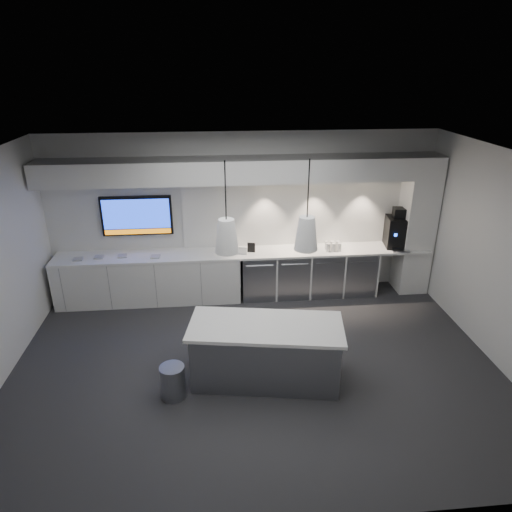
{
  "coord_description": "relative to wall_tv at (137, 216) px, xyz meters",
  "views": [
    {
      "loc": [
        -0.51,
        -5.47,
        4.08
      ],
      "look_at": [
        0.11,
        1.1,
        1.27
      ],
      "focal_mm": 32.0,
      "sensor_mm": 36.0,
      "label": 1
    }
  ],
  "objects": [
    {
      "name": "fridge_unit_b",
      "position": [
        2.78,
        -0.27,
        -1.13
      ],
      "size": [
        0.6,
        0.61,
        0.85
      ],
      "primitive_type": "cube",
      "color": "gray",
      "rests_on": "floor"
    },
    {
      "name": "bin",
      "position": [
        0.76,
        -3.0,
        -1.33
      ],
      "size": [
        0.42,
        0.42,
        0.46
      ],
      "primitive_type": "cylinder",
      "rotation": [
        0.0,
        0.0,
        -0.34
      ],
      "color": "gray",
      "rests_on": "floor"
    },
    {
      "name": "left_base_cabinets",
      "position": [
        0.15,
        -0.27,
        -1.13
      ],
      "size": [
        3.3,
        0.63,
        0.86
      ],
      "primitive_type": "cube",
      "color": "white",
      "rests_on": "floor"
    },
    {
      "name": "tray_b",
      "position": [
        -0.68,
        -0.3,
        -0.65
      ],
      "size": [
        0.16,
        0.16,
        0.02
      ],
      "primitive_type": "cube",
      "rotation": [
        0.0,
        0.0,
        -0.01
      ],
      "color": "#A9A9A9",
      "rests_on": "back_counter"
    },
    {
      "name": "column",
      "position": [
        5.1,
        -0.25,
        -0.26
      ],
      "size": [
        0.55,
        0.55,
        2.6
      ],
      "primitive_type": "cube",
      "color": "white",
      "rests_on": "floor"
    },
    {
      "name": "tray_c",
      "position": [
        -0.27,
        -0.29,
        -0.65
      ],
      "size": [
        0.18,
        0.18,
        0.02
      ],
      "primitive_type": "cube",
      "rotation": [
        0.0,
        0.0,
        0.14
      ],
      "color": "#A9A9A9",
      "rests_on": "back_counter"
    },
    {
      "name": "island",
      "position": [
        2.01,
        -2.76,
        -1.12
      ],
      "size": [
        2.17,
        1.2,
        0.87
      ],
      "rotation": [
        0.0,
        0.0,
        -0.16
      ],
      "color": "gray",
      "rests_on": "floor"
    },
    {
      "name": "tray_d",
      "position": [
        0.31,
        -0.37,
        -0.65
      ],
      "size": [
        0.17,
        0.17,
        0.02
      ],
      "primitive_type": "cube",
      "rotation": [
        0.0,
        0.0,
        -0.05
      ],
      "color": "#A9A9A9",
      "rests_on": "back_counter"
    },
    {
      "name": "pendant_right",
      "position": [
        2.5,
        -2.76,
        0.59
      ],
      "size": [
        0.3,
        0.3,
        1.12
      ],
      "color": "white",
      "rests_on": "ceiling"
    },
    {
      "name": "fridge_unit_a",
      "position": [
        2.15,
        -0.27,
        -1.13
      ],
      "size": [
        0.6,
        0.61,
        0.85
      ],
      "primitive_type": "cube",
      "color": "gray",
      "rests_on": "floor"
    },
    {
      "name": "pendant_left",
      "position": [
        1.52,
        -2.76,
        0.59
      ],
      "size": [
        0.3,
        0.3,
        1.12
      ],
      "color": "white",
      "rests_on": "ceiling"
    },
    {
      "name": "soffit",
      "position": [
        1.9,
        -0.25,
        0.84
      ],
      "size": [
        6.9,
        0.6,
        0.4
      ],
      "primitive_type": "cube",
      "color": "white",
      "rests_on": "wall_back"
    },
    {
      "name": "backsplash",
      "position": [
        3.1,
        0.03,
        -0.01
      ],
      "size": [
        4.6,
        0.03,
        1.3
      ],
      "primitive_type": "cube",
      "color": "white",
      "rests_on": "wall_back"
    },
    {
      "name": "back_counter",
      "position": [
        1.9,
        -0.27,
        -0.68
      ],
      "size": [
        6.8,
        0.65,
        0.04
      ],
      "primitive_type": "cube",
      "color": "white",
      "rests_on": "left_base_cabinets"
    },
    {
      "name": "sign_white",
      "position": [
        1.85,
        -0.38,
        -0.59
      ],
      "size": [
        0.18,
        0.06,
        0.14
      ],
      "primitive_type": "cube",
      "rotation": [
        0.0,
        0.0,
        -0.23
      ],
      "color": "white",
      "rests_on": "back_counter"
    },
    {
      "name": "wall_back",
      "position": [
        1.9,
        0.05,
        -0.06
      ],
      "size": [
        7.0,
        0.0,
        7.0
      ],
      "primitive_type": "plane",
      "rotation": [
        1.57,
        0.0,
        0.0
      ],
      "color": "silver",
      "rests_on": "floor"
    },
    {
      "name": "sign_black",
      "position": [
        2.02,
        -0.29,
        -0.57
      ],
      "size": [
        0.14,
        0.05,
        0.18
      ],
      "primitive_type": "cube",
      "rotation": [
        0.0,
        0.0,
        -0.24
      ],
      "color": "black",
      "rests_on": "back_counter"
    },
    {
      "name": "floor",
      "position": [
        1.9,
        -2.45,
        -1.56
      ],
      "size": [
        7.0,
        7.0,
        0.0
      ],
      "primitive_type": "plane",
      "color": "#2C2C2F",
      "rests_on": "ground"
    },
    {
      "name": "wall_front",
      "position": [
        1.9,
        -4.95,
        -0.06
      ],
      "size": [
        7.0,
        0.0,
        7.0
      ],
      "primitive_type": "plane",
      "rotation": [
        -1.57,
        0.0,
        0.0
      ],
      "color": "silver",
      "rests_on": "floor"
    },
    {
      "name": "coffee_machine",
      "position": [
        4.75,
        -0.25,
        -0.35
      ],
      "size": [
        0.47,
        0.63,
        0.74
      ],
      "rotation": [
        0.0,
        0.0,
        -0.15
      ],
      "color": "black",
      "rests_on": "back_counter"
    },
    {
      "name": "fridge_unit_d",
      "position": [
        4.04,
        -0.27,
        -1.13
      ],
      "size": [
        0.6,
        0.61,
        0.85
      ],
      "primitive_type": "cube",
      "color": "gray",
      "rests_on": "floor"
    },
    {
      "name": "ceiling",
      "position": [
        1.9,
        -2.45,
        1.44
      ],
      "size": [
        7.0,
        7.0,
        0.0
      ],
      "primitive_type": "plane",
      "rotation": [
        3.14,
        0.0,
        0.0
      ],
      "color": "black",
      "rests_on": "wall_back"
    },
    {
      "name": "cup_cluster",
      "position": [
        3.52,
        -0.34,
        -0.58
      ],
      "size": [
        0.29,
        0.18,
        0.15
      ],
      "primitive_type": null,
      "color": "silver",
      "rests_on": "back_counter"
    },
    {
      "name": "wall_tv",
      "position": [
        0.0,
        0.0,
        0.0
      ],
      "size": [
        1.25,
        0.07,
        0.72
      ],
      "color": "black",
      "rests_on": "wall_back"
    },
    {
      "name": "fridge_unit_c",
      "position": [
        3.41,
        -0.27,
        -1.13
      ],
      "size": [
        0.6,
        0.61,
        0.85
      ],
      "primitive_type": "cube",
      "color": "gray",
      "rests_on": "floor"
    },
    {
      "name": "wall_right",
      "position": [
        5.4,
        -2.45,
        -0.06
      ],
      "size": [
        0.0,
        7.0,
        7.0
      ],
      "primitive_type": "plane",
      "rotation": [
        1.57,
        0.0,
        -1.57
      ],
      "color": "silver",
      "rests_on": "floor"
    },
    {
      "name": "tray_a",
      "position": [
        -1.02,
        -0.36,
        -0.65
      ],
      "size": [
        0.17,
        0.17,
        0.02
      ],
      "primitive_type": "cube",
      "rotation": [
        0.0,
        0.0,
        0.09
      ],
      "color": "#A9A9A9",
      "rests_on": "back_counter"
    }
  ]
}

